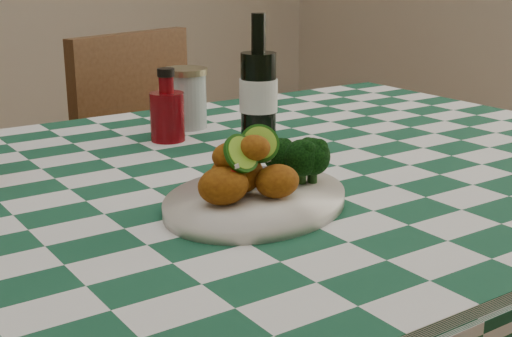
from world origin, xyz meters
TOP-DOWN VIEW (x-y plane):
  - plate at (-0.02, -0.16)m, footprint 0.37×0.33m
  - fried_chicken_pile at (-0.03, -0.16)m, footprint 0.13×0.10m
  - broccoli_side at (0.07, -0.14)m, footprint 0.09×0.09m
  - ketchup_bottle at (0.05, 0.25)m, footprint 0.08×0.08m
  - mason_jar at (0.14, 0.32)m, footprint 0.10×0.10m
  - beer_bottle at (0.18, 0.13)m, footprint 0.08×0.08m
  - wooden_chair_right at (0.35, 0.73)m, footprint 0.54×0.55m

SIDE VIEW (x-z plane):
  - wooden_chair_right at x=0.35m, z-range 0.00..0.92m
  - plate at x=-0.02m, z-range 0.79..0.80m
  - broccoli_side at x=0.07m, z-range 0.80..0.87m
  - fried_chicken_pile at x=-0.03m, z-range 0.80..0.89m
  - mason_jar at x=0.14m, z-range 0.79..0.91m
  - ketchup_bottle at x=0.05m, z-range 0.79..0.92m
  - beer_bottle at x=0.18m, z-range 0.79..1.02m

